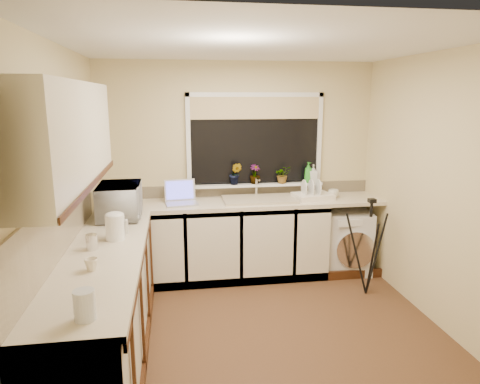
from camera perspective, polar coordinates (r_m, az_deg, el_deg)
name	(u,v)px	position (r m, az deg, el deg)	size (l,w,h in m)	color
floor	(262,328)	(4.11, 2.97, -17.53)	(3.20, 3.20, 0.00)	brown
ceiling	(266,45)	(3.58, 3.43, 18.85)	(3.20, 3.20, 0.00)	white
wall_back	(238,168)	(5.10, -0.27, 3.14)	(3.20, 3.20, 0.00)	beige
wall_front	(324,263)	(2.27, 11.07, -9.14)	(3.20, 3.20, 0.00)	beige
wall_left	(66,204)	(3.68, -22.02, -1.44)	(3.00, 3.00, 0.00)	beige
wall_right	(438,191)	(4.27, 24.69, 0.16)	(3.00, 3.00, 0.00)	beige
base_cabinet_back	(214,242)	(4.97, -3.49, -6.60)	(2.55, 0.60, 0.86)	silver
base_cabinet_left	(106,311)	(3.61, -17.27, -14.80)	(0.54, 2.40, 0.86)	silver
worktop_back	(242,203)	(4.88, 0.25, -1.42)	(3.20, 0.60, 0.04)	beige
worktop_left	(102,256)	(3.43, -17.76, -8.09)	(0.60, 2.40, 0.04)	beige
upper_cabinet	(67,135)	(3.12, -21.85, 6.97)	(0.28, 1.90, 0.70)	silver
splashback_left	(59,227)	(3.42, -22.81, -4.26)	(0.02, 2.40, 0.45)	beige
splashback_back	(238,190)	(5.14, -0.25, 0.32)	(3.20, 0.02, 0.14)	beige
window_glass	(255,141)	(5.08, 2.00, 6.79)	(1.50, 0.02, 1.00)	black
window_blind	(256,108)	(5.03, 2.08, 11.02)	(1.50, 0.02, 0.25)	tan
windowsill	(256,185)	(5.10, 2.07, 0.97)	(1.60, 0.14, 0.03)	white
sink	(259,199)	(4.91, 2.56, -0.96)	(0.82, 0.46, 0.03)	tan
faucet	(256,187)	(5.05, 2.17, 0.69)	(0.03, 0.03, 0.24)	silver
washing_machine	(346,241)	(5.34, 13.87, -6.27)	(0.52, 0.50, 0.74)	silver
laptop	(181,197)	(4.81, -7.82, -0.69)	(0.37, 0.34, 0.25)	#ACACB4
kettle	(115,227)	(3.70, -16.16, -4.51)	(0.16, 0.16, 0.21)	white
dish_rack	(313,196)	(5.03, 9.56, -0.56)	(0.42, 0.32, 0.06)	white
tripod	(369,247)	(4.73, 16.65, -6.99)	(0.50, 0.50, 1.04)	black
glass_jug	(84,305)	(2.48, -19.84, -13.87)	(0.11, 0.11, 0.16)	silver
steel_jar	(92,242)	(3.52, -18.98, -6.26)	(0.09, 0.09, 0.12)	silver
microwave	(120,201)	(4.36, -15.57, -1.13)	(0.58, 0.40, 0.32)	white
plant_b	(236,174)	(5.00, -0.60, 2.42)	(0.14, 0.11, 0.26)	#999999
plant_c	(255,174)	(5.07, 1.97, 2.37)	(0.13, 0.13, 0.23)	#999999
plant_d	(283,175)	(5.12, 5.66, 2.30)	(0.19, 0.16, 0.21)	#999999
soap_bottle_green	(308,172)	(5.20, 9.00, 2.58)	(0.09, 0.10, 0.25)	green
soap_bottle_clear	(313,174)	(5.21, 9.64, 2.42)	(0.10, 0.10, 0.21)	#999999
cup_back	(333,194)	(5.14, 12.22, -0.21)	(0.12, 0.12, 0.10)	silver
cup_left	(91,264)	(3.12, -19.03, -9.04)	(0.09, 0.09, 0.09)	beige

